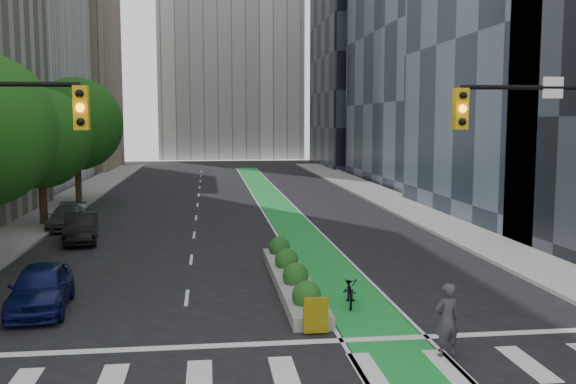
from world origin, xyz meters
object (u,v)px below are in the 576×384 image
object	(u,v)px
cyclist	(447,320)
parked_car_left_far	(67,217)
parked_car_left_mid	(81,228)
bicycle	(350,290)
median_planter	(292,276)
parked_car_left_near	(41,288)

from	to	relation	value
cyclist	parked_car_left_far	xyz separation A→B (m)	(-13.70, 21.21, -0.32)
cyclist	parked_car_left_mid	bearing A→B (deg)	-68.12
bicycle	parked_car_left_mid	world-z (taller)	parked_car_left_mid
median_planter	parked_car_left_near	bearing A→B (deg)	-166.93
bicycle	median_planter	bearing A→B (deg)	131.85
median_planter	parked_car_left_mid	world-z (taller)	parked_car_left_mid
parked_car_left_far	cyclist	bearing A→B (deg)	-58.99
parked_car_left_near	parked_car_left_far	size ratio (longest dim) A/B	0.98
median_planter	parked_car_left_mid	size ratio (longest dim) A/B	2.38
median_planter	cyclist	world-z (taller)	cyclist
cyclist	parked_car_left_far	bearing A→B (deg)	-70.88
median_planter	parked_car_left_mid	xyz separation A→B (m)	(-9.15, 9.68, 0.34)
bicycle	parked_car_left_far	xyz separation A→B (m)	(-12.28, 16.45, 0.14)
cyclist	parked_car_left_near	xyz separation A→B (m)	(-11.20, 5.38, -0.22)
median_planter	parked_car_left_mid	bearing A→B (deg)	133.40
median_planter	parked_car_left_near	world-z (taller)	parked_car_left_near
parked_car_left_mid	bicycle	bearing A→B (deg)	-56.60
parked_car_left_near	parked_car_left_far	distance (m)	16.03
parked_car_left_near	cyclist	bearing A→B (deg)	-30.45
parked_car_left_mid	parked_car_left_far	size ratio (longest dim) A/B	0.99
cyclist	parked_car_left_far	distance (m)	25.26
bicycle	parked_car_left_near	bearing A→B (deg)	-173.93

